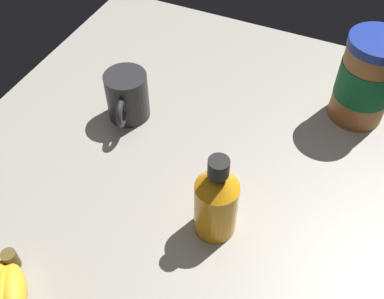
{
  "coord_description": "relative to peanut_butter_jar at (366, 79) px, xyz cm",
  "views": [
    {
      "loc": [
        -42.52,
        -21.07,
        56.55
      ],
      "look_at": [
        0.82,
        -1.47,
        3.39
      ],
      "focal_mm": 42.44,
      "sensor_mm": 36.0,
      "label": 1
    }
  ],
  "objects": [
    {
      "name": "peanut_butter_jar",
      "position": [
        0.0,
        0.0,
        0.0
      ],
      "size": [
        9.81,
        9.81,
        15.94
      ],
      "color": "#9E602D",
      "rests_on": "ground_plane"
    },
    {
      "name": "ground_plane",
      "position": [
        -23.42,
        23.24,
        -10.06
      ],
      "size": [
        86.97,
        74.95,
        4.12
      ],
      "primitive_type": "cube",
      "color": "gray"
    },
    {
      "name": "honey_bottle",
      "position": [
        -32.1,
        13.87,
        -1.63
      ],
      "size": [
        6.07,
        6.07,
        14.61
      ],
      "color": "orange",
      "rests_on": "ground_plane"
    },
    {
      "name": "coffee_mug",
      "position": [
        -16.83,
        36.68,
        -3.63
      ],
      "size": [
        10.71,
        7.34,
        8.72
      ],
      "color": "#262628",
      "rests_on": "ground_plane"
    }
  ]
}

